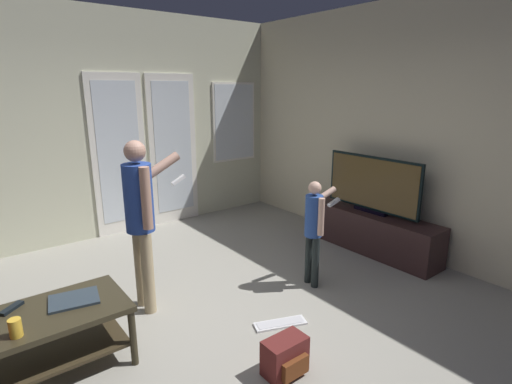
# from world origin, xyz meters

# --- Properties ---
(ground_plane) EXTENTS (5.66, 5.46, 0.02)m
(ground_plane) POSITION_xyz_m (0.00, 0.00, -0.01)
(ground_plane) COLOR gray
(wall_back_with_doors) EXTENTS (5.66, 0.09, 2.91)m
(wall_back_with_doors) POSITION_xyz_m (0.12, 2.70, 1.41)
(wall_back_with_doors) COLOR beige
(wall_back_with_doors) RESTS_ON ground_plane
(wall_right_plain) EXTENTS (0.06, 5.46, 2.88)m
(wall_right_plain) POSITION_xyz_m (2.80, 0.00, 1.44)
(wall_right_plain) COLOR beige
(wall_right_plain) RESTS_ON ground_plane
(coffee_table) EXTENTS (1.02, 0.60, 0.47)m
(coffee_table) POSITION_xyz_m (-1.01, 0.23, 0.34)
(coffee_table) COLOR #2F291A
(coffee_table) RESTS_ON ground_plane
(tv_stand) EXTENTS (0.40, 1.75, 0.48)m
(tv_stand) POSITION_xyz_m (2.50, 0.22, 0.24)
(tv_stand) COLOR #321F1F
(tv_stand) RESTS_ON ground_plane
(flat_screen_tv) EXTENTS (0.08, 1.24, 0.67)m
(flat_screen_tv) POSITION_xyz_m (2.50, 0.23, 0.82)
(flat_screen_tv) COLOR black
(flat_screen_tv) RESTS_ON tv_stand
(person_adult) EXTENTS (0.65, 0.41, 1.51)m
(person_adult) POSITION_xyz_m (-0.15, 0.63, 0.91)
(person_adult) COLOR tan
(person_adult) RESTS_ON ground_plane
(person_child) EXTENTS (0.50, 0.29, 1.06)m
(person_child) POSITION_xyz_m (1.33, 0.02, 0.64)
(person_child) COLOR #202727
(person_child) RESTS_ON ground_plane
(backpack) EXTENTS (0.31, 0.22, 0.26)m
(backpack) POSITION_xyz_m (0.25, -0.77, 0.13)
(backpack) COLOR #5C211F
(backpack) RESTS_ON ground_plane
(loose_keyboard) EXTENTS (0.46, 0.28, 0.02)m
(loose_keyboard) POSITION_xyz_m (0.60, -0.31, 0.01)
(loose_keyboard) COLOR white
(loose_keyboard) RESTS_ON ground_plane
(laptop_closed) EXTENTS (0.37, 0.31, 0.02)m
(laptop_closed) POSITION_xyz_m (-0.82, 0.27, 0.48)
(laptop_closed) COLOR #293440
(laptop_closed) RESTS_ON coffee_table
(cup_near_edge) EXTENTS (0.07, 0.07, 0.12)m
(cup_near_edge) POSITION_xyz_m (-1.21, 0.05, 0.53)
(cup_near_edge) COLOR gold
(cup_near_edge) RESTS_ON coffee_table
(tv_remote_black) EXTENTS (0.16, 0.15, 0.02)m
(tv_remote_black) POSITION_xyz_m (-1.19, 0.41, 0.48)
(tv_remote_black) COLOR black
(tv_remote_black) RESTS_ON coffee_table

